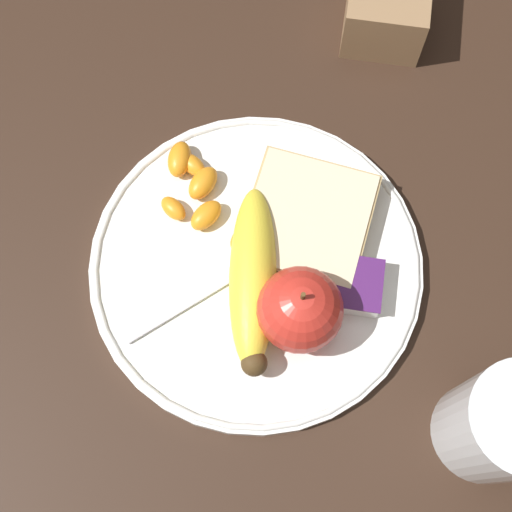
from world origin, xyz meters
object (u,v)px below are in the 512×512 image
at_px(apple, 300,310).
at_px(condiment_caddy, 386,11).
at_px(plate, 256,265).
at_px(fork, 242,268).
at_px(jam_packet, 358,287).
at_px(bread_slice, 308,220).
at_px(juice_glass, 501,426).
at_px(banana, 256,280).

relative_size(apple, condiment_caddy, 1.05).
relative_size(plate, fork, 1.83).
xyz_separation_m(fork, jam_packet, (-0.00, -0.10, 0.01)).
xyz_separation_m(plate, condiment_caddy, (0.26, -0.08, 0.02)).
height_order(bread_slice, fork, bread_slice).
relative_size(plate, apple, 3.66).
xyz_separation_m(juice_glass, bread_slice, (0.15, 0.16, -0.03)).
relative_size(banana, condiment_caddy, 2.17).
bearing_deg(plate, condiment_caddy, -17.77).
bearing_deg(fork, jam_packet, -43.71).
distance_m(fork, condiment_caddy, 0.29).
xyz_separation_m(plate, jam_packet, (-0.01, -0.09, 0.01)).
distance_m(jam_packet, condiment_caddy, 0.27).
xyz_separation_m(jam_packet, condiment_caddy, (0.27, 0.00, 0.01)).
relative_size(plate, bread_slice, 2.34).
height_order(jam_packet, condiment_caddy, condiment_caddy).
bearing_deg(banana, condiment_caddy, -15.99).
relative_size(jam_packet, condiment_caddy, 0.62).
relative_size(plate, condiment_caddy, 3.83).
xyz_separation_m(fork, condiment_caddy, (0.27, -0.10, 0.02)).
xyz_separation_m(plate, bread_slice, (0.04, -0.04, 0.02)).
bearing_deg(condiment_caddy, plate, 162.23).
relative_size(plate, juice_glass, 2.62).
height_order(plate, fork, fork).
bearing_deg(condiment_caddy, jam_packet, -179.25).
bearing_deg(condiment_caddy, banana, 164.01).
bearing_deg(condiment_caddy, apple, 172.14).
relative_size(plate, banana, 1.77).
distance_m(plate, bread_slice, 0.06).
distance_m(plate, juice_glass, 0.23).
distance_m(apple, fork, 0.07).
distance_m(banana, condiment_caddy, 0.30).
bearing_deg(apple, jam_packet, -53.78).
distance_m(apple, jam_packet, 0.06).
xyz_separation_m(bread_slice, jam_packet, (-0.05, -0.05, -0.00)).
distance_m(juice_glass, apple, 0.17).
bearing_deg(banana, jam_packet, -83.57).
bearing_deg(jam_packet, condiment_caddy, 0.75).
height_order(plate, bread_slice, bread_slice).
relative_size(apple, banana, 0.48).
bearing_deg(juice_glass, bread_slice, 46.66).
height_order(bread_slice, condiment_caddy, condiment_caddy).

